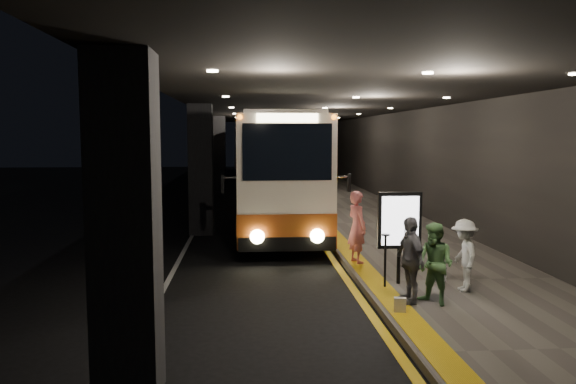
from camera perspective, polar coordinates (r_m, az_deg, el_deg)
name	(u,v)px	position (r m, az deg, el deg)	size (l,w,h in m)	color
ground	(246,259)	(15.49, -4.30, -6.76)	(90.00, 90.00, 0.00)	black
lane_line_white	(196,229)	(20.48, -9.36, -3.71)	(0.12, 50.00, 0.01)	silver
kerb_stripe_yellow	(310,227)	(20.53, 2.28, -3.61)	(0.18, 50.00, 0.01)	gold
sidewalk	(375,225)	(20.93, 8.83, -3.30)	(4.50, 50.00, 0.15)	#514C44
tactile_strip	(324,223)	(20.57, 3.67, -3.18)	(0.50, 50.00, 0.01)	gold
terminal_wall	(437,145)	(21.30, 14.88, 4.63)	(0.10, 50.00, 6.00)	black
support_columns	(201,170)	(19.21, -8.83, 2.26)	(0.80, 24.80, 4.40)	black
canopy	(315,100)	(20.31, 2.76, 9.29)	(9.00, 50.00, 0.40)	black
coach_main	(275,176)	(20.46, -1.35, 1.65)	(2.63, 12.61, 3.92)	beige
coach_second	(261,163)	(31.95, -2.73, 2.96)	(2.64, 11.80, 3.70)	beige
coach_third	(256,153)	(43.78, -3.31, 3.97)	(3.53, 13.12, 4.08)	beige
passenger_boarding	(357,227)	(14.24, 7.03, -3.55)	(0.66, 0.44, 1.82)	#DA6765
passenger_waiting_green	(435,264)	(11.07, 14.73, -7.09)	(0.76, 0.47, 1.57)	#4A7943
passenger_waiting_white	(464,255)	(12.19, 17.46, -6.15)	(0.97, 0.45, 1.50)	#B7B9B3
passenger_waiting_grey	(410,260)	(11.07, 12.28, -6.75)	(0.98, 0.50, 1.67)	#535358
bag_polka	(439,274)	(12.94, 15.14, -8.00)	(0.28, 0.12, 0.35)	black
bag_plain	(400,305)	(10.61, 11.31, -11.19)	(0.22, 0.13, 0.27)	#B2AEA7
info_sign	(400,222)	(12.31, 11.27, -3.01)	(0.95, 0.14, 2.00)	black
stanchion_post	(385,261)	(12.11, 9.85, -6.93)	(0.05, 0.05, 1.13)	black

